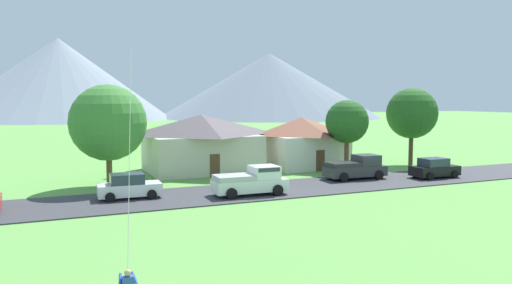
{
  "coord_description": "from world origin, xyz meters",
  "views": [
    {
      "loc": [
        -7.99,
        -3.86,
        6.83
      ],
      "look_at": [
        1.14,
        17.19,
        4.8
      ],
      "focal_mm": 34.67,
      "sensor_mm": 36.0,
      "label": 1
    }
  ],
  "objects": [
    {
      "name": "mountain_west_ridge",
      "position": [
        67.56,
        158.49,
        11.49
      ],
      "size": [
        79.39,
        79.39,
        22.97
      ],
      "primitive_type": "cone",
      "color": "slate",
      "rests_on": "ground"
    },
    {
      "name": "mountain_far_east_ridge",
      "position": [
        -2.54,
        169.78,
        13.14
      ],
      "size": [
        71.78,
        71.78,
        26.27
      ],
      "primitive_type": "cone",
      "color": "gray",
      "rests_on": "ground"
    },
    {
      "name": "tree_center",
      "position": [
        17.89,
        34.66,
        4.66
      ],
      "size": [
        4.0,
        4.0,
        6.69
      ],
      "color": "brown",
      "rests_on": "ground"
    },
    {
      "name": "tree_near_right",
      "position": [
        26.54,
        35.93,
        5.31
      ],
      "size": [
        5.14,
        5.14,
        7.9
      ],
      "color": "#4C3823",
      "rests_on": "ground"
    },
    {
      "name": "pickup_truck_charcoal_east_side",
      "position": [
        16.16,
        30.58,
        1.06
      ],
      "size": [
        5.26,
        2.44,
        1.99
      ],
      "color": "#333338",
      "rests_on": "road_strip"
    },
    {
      "name": "tree_right_of_center",
      "position": [
        -3.39,
        35.06,
        4.99
      ],
      "size": [
        5.82,
        5.82,
        7.91
      ],
      "color": "brown",
      "rests_on": "ground"
    },
    {
      "name": "house_leftmost",
      "position": [
        5.67,
        40.51,
        2.76
      ],
      "size": [
        10.62,
        8.32,
        5.32
      ],
      "color": "beige",
      "rests_on": "ground"
    },
    {
      "name": "parked_car_white_mid_east",
      "position": [
        -2.75,
        29.92,
        0.87
      ],
      "size": [
        4.28,
        2.23,
        1.68
      ],
      "color": "white",
      "rests_on": "road_strip"
    },
    {
      "name": "pickup_truck_white_west_side",
      "position": [
        5.38,
        27.76,
        1.06
      ],
      "size": [
        5.26,
        2.45,
        1.99
      ],
      "color": "white",
      "rests_on": "road_strip"
    },
    {
      "name": "house_left_center",
      "position": [
        15.87,
        39.68,
        2.57
      ],
      "size": [
        7.68,
        8.0,
        4.96
      ],
      "color": "silver",
      "rests_on": "ground"
    },
    {
      "name": "parked_car_black_east_end",
      "position": [
        22.63,
        28.42,
        0.87
      ],
      "size": [
        4.2,
        2.08,
        1.68
      ],
      "color": "black",
      "rests_on": "road_strip"
    },
    {
      "name": "road_strip",
      "position": [
        0.0,
        29.05,
        0.04
      ],
      "size": [
        160.0,
        6.91,
        0.08
      ],
      "primitive_type": "cube",
      "color": "#38383D",
      "rests_on": "ground"
    }
  ]
}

